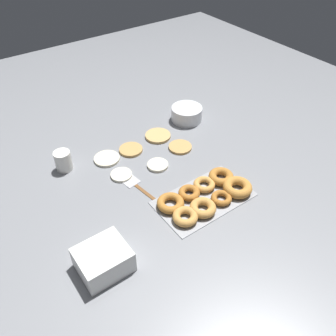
{
  "coord_description": "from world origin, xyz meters",
  "views": [
    {
      "loc": [
        -0.6,
        -0.95,
        0.97
      ],
      "look_at": [
        0.03,
        -0.06,
        0.04
      ],
      "focal_mm": 38.0,
      "sensor_mm": 36.0,
      "label": 1
    }
  ],
  "objects_px": {
    "container_stack": "(103,260)",
    "spatula": "(131,181)",
    "pancake_3": "(107,159)",
    "donut_tray": "(206,195)",
    "batter_bowl": "(187,114)",
    "pancake_1": "(121,175)",
    "pancake_5": "(158,136)",
    "paper_cup": "(63,161)",
    "pancake_0": "(131,150)",
    "pancake_4": "(180,147)",
    "pancake_2": "(158,165)"
  },
  "relations": [
    {
      "from": "pancake_1",
      "to": "pancake_5",
      "type": "bearing_deg",
      "value": 26.62
    },
    {
      "from": "pancake_0",
      "to": "pancake_1",
      "type": "bearing_deg",
      "value": -134.4
    },
    {
      "from": "donut_tray",
      "to": "batter_bowl",
      "type": "distance_m",
      "value": 0.55
    },
    {
      "from": "pancake_0",
      "to": "pancake_4",
      "type": "xyz_separation_m",
      "value": [
        0.19,
        -0.11,
        -0.0
      ]
    },
    {
      "from": "pancake_0",
      "to": "spatula",
      "type": "height_order",
      "value": "pancake_0"
    },
    {
      "from": "pancake_0",
      "to": "donut_tray",
      "type": "xyz_separation_m",
      "value": [
        0.08,
        -0.42,
        0.01
      ]
    },
    {
      "from": "pancake_1",
      "to": "pancake_4",
      "type": "xyz_separation_m",
      "value": [
        0.31,
        0.01,
        0.0
      ]
    },
    {
      "from": "pancake_5",
      "to": "batter_bowl",
      "type": "height_order",
      "value": "batter_bowl"
    },
    {
      "from": "pancake_2",
      "to": "pancake_3",
      "type": "distance_m",
      "value": 0.22
    },
    {
      "from": "paper_cup",
      "to": "spatula",
      "type": "bearing_deg",
      "value": -51.57
    },
    {
      "from": "container_stack",
      "to": "spatula",
      "type": "height_order",
      "value": "container_stack"
    },
    {
      "from": "pancake_1",
      "to": "pancake_3",
      "type": "relative_size",
      "value": 0.79
    },
    {
      "from": "pancake_3",
      "to": "pancake_4",
      "type": "xyz_separation_m",
      "value": [
        0.31,
        -0.12,
        -0.0
      ]
    },
    {
      "from": "donut_tray",
      "to": "pancake_5",
      "type": "bearing_deg",
      "value": 79.9
    },
    {
      "from": "pancake_0",
      "to": "pancake_5",
      "type": "xyz_separation_m",
      "value": [
        0.16,
        0.02,
        0.0
      ]
    },
    {
      "from": "pancake_0",
      "to": "pancake_1",
      "type": "relative_size",
      "value": 1.19
    },
    {
      "from": "pancake_2",
      "to": "spatula",
      "type": "bearing_deg",
      "value": -173.75
    },
    {
      "from": "paper_cup",
      "to": "spatula",
      "type": "height_order",
      "value": "paper_cup"
    },
    {
      "from": "pancake_4",
      "to": "pancake_5",
      "type": "height_order",
      "value": "pancake_5"
    },
    {
      "from": "donut_tray",
      "to": "paper_cup",
      "type": "bearing_deg",
      "value": 127.4
    },
    {
      "from": "pancake_0",
      "to": "pancake_3",
      "type": "xyz_separation_m",
      "value": [
        -0.12,
        0.01,
        -0.0
      ]
    },
    {
      "from": "pancake_1",
      "to": "batter_bowl",
      "type": "relative_size",
      "value": 0.58
    },
    {
      "from": "pancake_2",
      "to": "spatula",
      "type": "height_order",
      "value": "pancake_2"
    },
    {
      "from": "pancake_3",
      "to": "batter_bowl",
      "type": "relative_size",
      "value": 0.73
    },
    {
      "from": "spatula",
      "to": "pancake_3",
      "type": "bearing_deg",
      "value": -4.64
    },
    {
      "from": "donut_tray",
      "to": "batter_bowl",
      "type": "height_order",
      "value": "batter_bowl"
    },
    {
      "from": "pancake_0",
      "to": "container_stack",
      "type": "relative_size",
      "value": 0.66
    },
    {
      "from": "pancake_0",
      "to": "container_stack",
      "type": "xyz_separation_m",
      "value": [
        -0.38,
        -0.47,
        0.04
      ]
    },
    {
      "from": "pancake_1",
      "to": "container_stack",
      "type": "bearing_deg",
      "value": -126.86
    },
    {
      "from": "pancake_0",
      "to": "pancake_4",
      "type": "relative_size",
      "value": 1.0
    },
    {
      "from": "pancake_3",
      "to": "pancake_5",
      "type": "bearing_deg",
      "value": 2.33
    },
    {
      "from": "pancake_1",
      "to": "pancake_5",
      "type": "height_order",
      "value": "pancake_5"
    },
    {
      "from": "pancake_1",
      "to": "pancake_5",
      "type": "relative_size",
      "value": 0.74
    },
    {
      "from": "donut_tray",
      "to": "paper_cup",
      "type": "distance_m",
      "value": 0.6
    },
    {
      "from": "donut_tray",
      "to": "spatula",
      "type": "distance_m",
      "value": 0.31
    },
    {
      "from": "pancake_0",
      "to": "donut_tray",
      "type": "distance_m",
      "value": 0.43
    },
    {
      "from": "donut_tray",
      "to": "pancake_4",
      "type": "bearing_deg",
      "value": 70.34
    },
    {
      "from": "pancake_2",
      "to": "paper_cup",
      "type": "height_order",
      "value": "paper_cup"
    },
    {
      "from": "pancake_4",
      "to": "pancake_5",
      "type": "distance_m",
      "value": 0.13
    },
    {
      "from": "pancake_4",
      "to": "pancake_3",
      "type": "bearing_deg",
      "value": 159.0
    },
    {
      "from": "paper_cup",
      "to": "pancake_0",
      "type": "bearing_deg",
      "value": -11.04
    },
    {
      "from": "container_stack",
      "to": "spatula",
      "type": "bearing_deg",
      "value": 47.24
    },
    {
      "from": "pancake_4",
      "to": "donut_tray",
      "type": "distance_m",
      "value": 0.33
    },
    {
      "from": "pancake_0",
      "to": "pancake_3",
      "type": "bearing_deg",
      "value": 177.15
    },
    {
      "from": "pancake_3",
      "to": "batter_bowl",
      "type": "bearing_deg",
      "value": 5.94
    },
    {
      "from": "pancake_2",
      "to": "batter_bowl",
      "type": "bearing_deg",
      "value": 33.63
    },
    {
      "from": "container_stack",
      "to": "spatula",
      "type": "distance_m",
      "value": 0.41
    },
    {
      "from": "container_stack",
      "to": "pancake_5",
      "type": "bearing_deg",
      "value": 42.17
    },
    {
      "from": "pancake_3",
      "to": "pancake_5",
      "type": "height_order",
      "value": "pancake_5"
    },
    {
      "from": "pancake_3",
      "to": "spatula",
      "type": "distance_m",
      "value": 0.18
    }
  ]
}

